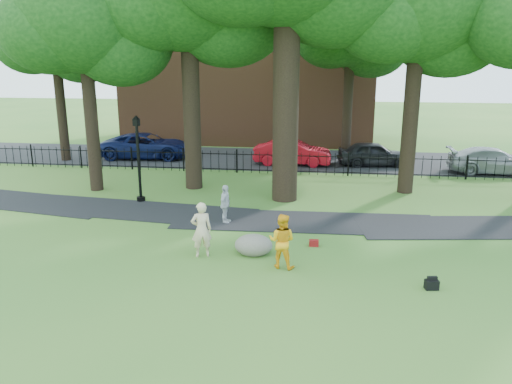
# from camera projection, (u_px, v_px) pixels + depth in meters

# --- Properties ---
(ground) EXTENTS (120.00, 120.00, 0.00)m
(ground) POSITION_uv_depth(u_px,v_px,m) (267.00, 260.00, 15.48)
(ground) COLOR #2D6322
(ground) RESTS_ON ground
(footpath) EXTENTS (36.07, 3.85, 0.03)m
(footpath) POSITION_uv_depth(u_px,v_px,m) (304.00, 222.00, 19.08)
(footpath) COLOR black
(footpath) RESTS_ON ground
(street) EXTENTS (80.00, 7.00, 0.02)m
(street) POSITION_uv_depth(u_px,v_px,m) (296.00, 160.00, 30.79)
(street) COLOR black
(street) RESTS_ON ground
(iron_fence) EXTENTS (44.00, 0.04, 1.20)m
(iron_fence) POSITION_uv_depth(u_px,v_px,m) (292.00, 163.00, 26.81)
(iron_fence) COLOR black
(iron_fence) RESTS_ON ground
(brick_building) EXTENTS (18.00, 8.00, 12.00)m
(brick_building) POSITION_uv_depth(u_px,v_px,m) (250.00, 59.00, 37.40)
(brick_building) COLOR brown
(brick_building) RESTS_ON ground
(tree_row) EXTENTS (26.82, 7.96, 12.42)m
(tree_row) POSITION_uv_depth(u_px,v_px,m) (302.00, 8.00, 21.33)
(tree_row) COLOR black
(tree_row) RESTS_ON ground
(woman) EXTENTS (0.76, 0.63, 1.78)m
(woman) POSITION_uv_depth(u_px,v_px,m) (201.00, 230.00, 15.59)
(woman) COLOR beige
(woman) RESTS_ON ground
(man) EXTENTS (0.92, 0.79, 1.66)m
(man) POSITION_uv_depth(u_px,v_px,m) (282.00, 241.00, 14.78)
(man) COLOR #FFAA15
(man) RESTS_ON ground
(pedestrian) EXTENTS (0.49, 0.91, 1.48)m
(pedestrian) POSITION_uv_depth(u_px,v_px,m) (225.00, 204.00, 18.82)
(pedestrian) COLOR silver
(pedestrian) RESTS_ON ground
(boulder) EXTENTS (1.43, 1.23, 0.71)m
(boulder) POSITION_uv_depth(u_px,v_px,m) (254.00, 243.00, 15.90)
(boulder) COLOR #635E53
(boulder) RESTS_ON ground
(lamppost) EXTENTS (0.37, 0.37, 3.76)m
(lamppost) POSITION_uv_depth(u_px,v_px,m) (139.00, 160.00, 21.37)
(lamppost) COLOR black
(lamppost) RESTS_ON ground
(backpack) EXTENTS (0.39, 0.28, 0.27)m
(backpack) POSITION_uv_depth(u_px,v_px,m) (432.00, 285.00, 13.52)
(backpack) COLOR black
(backpack) RESTS_ON ground
(red_bag) EXTENTS (0.32, 0.21, 0.21)m
(red_bag) POSITION_uv_depth(u_px,v_px,m) (314.00, 243.00, 16.63)
(red_bag) COLOR maroon
(red_bag) RESTS_ON ground
(red_sedan) EXTENTS (4.55, 1.79, 1.48)m
(red_sedan) POSITION_uv_depth(u_px,v_px,m) (293.00, 152.00, 29.19)
(red_sedan) COLOR red
(red_sedan) RESTS_ON ground
(navy_van) EXTENTS (5.78, 3.06, 1.55)m
(navy_van) POSITION_uv_depth(u_px,v_px,m) (147.00, 146.00, 31.13)
(navy_van) COLOR #0C143F
(navy_van) RESTS_ON ground
(grey_car) EXTENTS (4.30, 2.14, 1.41)m
(grey_car) POSITION_uv_depth(u_px,v_px,m) (374.00, 154.00, 28.94)
(grey_car) COLOR black
(grey_car) RESTS_ON ground
(silver_car) EXTENTS (4.83, 2.08, 1.39)m
(silver_car) POSITION_uv_depth(u_px,v_px,m) (493.00, 161.00, 26.99)
(silver_car) COLOR #96999F
(silver_car) RESTS_ON ground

